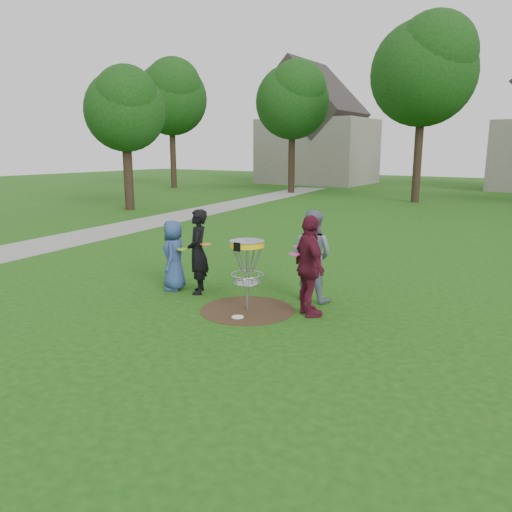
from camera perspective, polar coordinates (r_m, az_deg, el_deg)
The scene contains 11 objects.
ground at distance 9.56m, azimuth -0.99°, elevation -6.19°, with size 100.00×100.00×0.00m, color #19470F.
dirt_patch at distance 9.56m, azimuth -0.99°, elevation -6.16°, with size 1.80×1.80×0.01m, color #47331E.
concrete_path at distance 21.86m, azimuth -10.91°, elevation 4.05°, with size 2.20×40.00×0.02m, color #9E9E99.
player_blue at distance 10.91m, azimuth -9.38°, elevation 0.09°, with size 0.74×0.48×1.52m, color navy.
player_black at distance 10.53m, azimuth -6.66°, elevation 0.48°, with size 0.65×0.43×1.79m, color black.
player_grey at distance 10.02m, azimuth 6.34°, elevation 0.05°, with size 0.89×0.70×1.84m, color slate.
player_maroon at distance 9.06m, azimuth 6.14°, elevation -1.19°, with size 1.09×0.45×1.86m, color #5B1428.
disc_on_grass at distance 9.15m, azimuth -2.12°, elevation -7.00°, with size 0.22×0.22×0.02m, color white.
disc_golf_basket at distance 9.29m, azimuth -1.02°, elevation -0.21°, with size 0.66×0.67×1.38m.
held_discs at distance 9.90m, azimuth -1.51°, elevation 0.88°, with size 2.94×0.95×0.23m.
tree_row at distance 28.73m, azimuth 24.96°, elevation 17.47°, with size 51.20×17.42×9.90m.
Camera 1 is at (5.12, -7.49, 3.01)m, focal length 35.00 mm.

